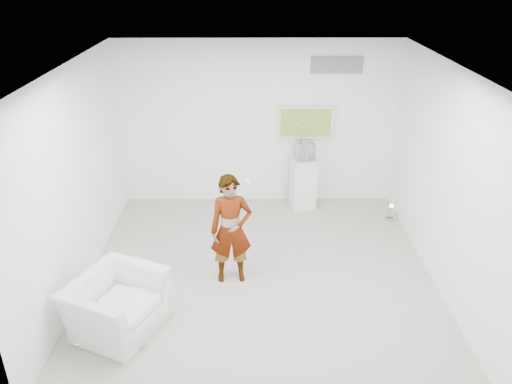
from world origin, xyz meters
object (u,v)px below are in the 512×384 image
pedestal (303,183)px  floor_uplight (391,212)px  tv (306,122)px  person (231,230)px  armchair (116,304)px

pedestal → floor_uplight: 1.64m
tv → person: (-1.25, -2.56, -0.75)m
pedestal → tv: bearing=84.4°
person → floor_uplight: size_ratio=5.54×
person → armchair: (-1.39, -1.05, -0.45)m
person → pedestal: size_ratio=1.68×
armchair → pedestal: bearing=-13.6°
pedestal → armchair: bearing=-128.0°
armchair → pedestal: pedestal is taller
pedestal → floor_uplight: (1.51, -0.54, -0.33)m
armchair → floor_uplight: (4.13, 2.81, -0.21)m
tv → floor_uplight: (1.48, -0.80, -1.41)m
person → pedestal: 2.62m
tv → pedestal: size_ratio=1.05×
person → pedestal: person is taller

